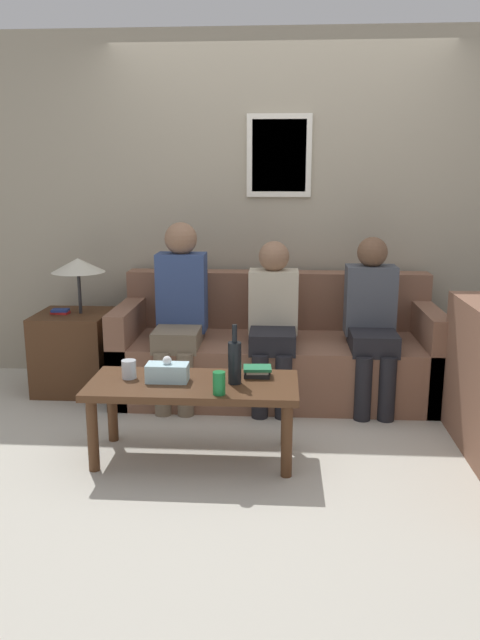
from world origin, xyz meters
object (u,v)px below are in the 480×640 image
object	(u,v)px
drinking_glass	(129,369)
person_left	(180,306)
couch_main	(276,353)
person_right	(372,316)
person_middle	(273,317)
coffee_table	(193,393)
wine_bottle	(235,361)

from	to	relation	value
drinking_glass	person_left	bearing A→B (deg)	80.54
couch_main	person_right	bearing A→B (deg)	-16.69
person_middle	person_right	distance (m)	0.67
drinking_glass	person_middle	distance (m)	1.19
drinking_glass	person_right	xyz separation A→B (m)	(1.46, 0.88, 0.13)
person_left	couch_main	bearing A→B (deg)	14.81
drinking_glass	person_right	size ratio (longest dim) A/B	0.09
drinking_glass	person_right	world-z (taller)	person_right
coffee_table	person_left	world-z (taller)	person_left
wine_bottle	person_right	size ratio (longest dim) A/B	0.29
drinking_glass	person_middle	size ratio (longest dim) A/B	0.09
wine_bottle	person_right	bearing A→B (deg)	47.10
coffee_table	person_middle	xyz separation A→B (m)	(0.43, 0.92, 0.23)
wine_bottle	person_left	size ratio (longest dim) A/B	0.27
couch_main	person_middle	size ratio (longest dim) A/B	2.02
wine_bottle	person_middle	size ratio (longest dim) A/B	0.30
person_left	person_middle	distance (m)	0.65
couch_main	person_middle	xyz separation A→B (m)	(-0.02, -0.19, 0.32)
wine_bottle	coffee_table	bearing A→B (deg)	178.68
person_middle	person_right	bearing A→B (deg)	0.07
wine_bottle	person_right	distance (m)	1.27
coffee_table	person_right	bearing A→B (deg)	40.19
couch_main	wine_bottle	xyz separation A→B (m)	(-0.22, -1.12, 0.27)
wine_bottle	person_right	xyz separation A→B (m)	(0.86, 0.93, 0.06)
coffee_table	person_middle	size ratio (longest dim) A/B	1.03
couch_main	person_middle	world-z (taller)	person_middle
coffee_table	wine_bottle	xyz separation A→B (m)	(0.23, -0.01, 0.19)
drinking_glass	wine_bottle	bearing A→B (deg)	-4.87
person_left	person_right	size ratio (longest dim) A/B	1.08
wine_bottle	person_left	world-z (taller)	person_left
couch_main	wine_bottle	world-z (taller)	couch_main
drinking_glass	person_right	bearing A→B (deg)	30.99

